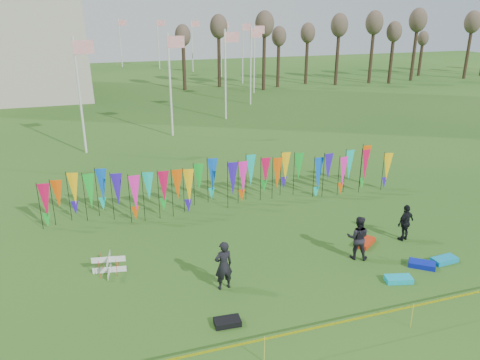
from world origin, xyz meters
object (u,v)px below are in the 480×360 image
object	(u,v)px
person_mid	(358,238)
kite_bag_teal	(444,260)
person_left	(224,265)
kite_bag_turquoise	(399,279)
kite_bag_black	(227,322)
kite_bag_blue	(422,264)
box_kite	(109,265)
person_right	(406,223)
kite_bag_red	(365,243)

from	to	relation	value
person_mid	kite_bag_teal	size ratio (longest dim) A/B	1.79
person_left	kite_bag_teal	bearing A→B (deg)	166.11
kite_bag_turquoise	kite_bag_black	distance (m)	6.94
person_left	kite_bag_blue	bearing A→B (deg)	165.08
box_kite	kite_bag_teal	size ratio (longest dim) A/B	0.70
box_kite	person_mid	xyz separation A→B (m)	(9.84, -1.95, 0.57)
kite_bag_turquoise	kite_bag_black	size ratio (longest dim) A/B	1.16
kite_bag_turquoise	box_kite	bearing A→B (deg)	158.82
person_mid	kite_bag_turquoise	distance (m)	2.32
box_kite	kite_bag_blue	distance (m)	12.45
person_left	person_right	size ratio (longest dim) A/B	1.13
box_kite	kite_bag_black	xyz separation A→B (m)	(3.49, -4.49, -0.27)
box_kite	kite_bag_red	size ratio (longest dim) A/B	0.66
box_kite	kite_bag_blue	xyz separation A→B (m)	(11.97, -3.41, -0.26)
person_right	kite_bag_turquoise	world-z (taller)	person_right
person_right	kite_bag_turquoise	bearing A→B (deg)	34.08
kite_bag_teal	kite_bag_blue	bearing A→B (deg)	-178.79
box_kite	person_mid	size ratio (longest dim) A/B	0.39
kite_bag_blue	kite_bag_teal	world-z (taller)	kite_bag_blue
kite_bag_red	kite_bag_black	xyz separation A→B (m)	(-7.34, -3.41, -0.00)
person_right	kite_bag_red	xyz separation A→B (m)	(-1.88, 0.13, -0.75)
kite_bag_blue	kite_bag_teal	bearing A→B (deg)	1.21
kite_bag_blue	box_kite	bearing A→B (deg)	164.11
kite_bag_teal	box_kite	bearing A→B (deg)	165.51
person_mid	kite_bag_blue	size ratio (longest dim) A/B	1.86
person_left	kite_bag_turquoise	size ratio (longest dim) A/B	1.91
kite_bag_turquoise	kite_bag_blue	bearing A→B (deg)	22.08
box_kite	kite_bag_red	bearing A→B (deg)	-5.67
person_mid	kite_bag_turquoise	xyz separation A→B (m)	(0.58, -2.08, -0.84)
person_left	kite_bag_red	bearing A→B (deg)	-176.82
box_kite	kite_bag_teal	xyz separation A→B (m)	(13.10, -3.38, -0.27)
person_mid	person_right	xyz separation A→B (m)	(2.87, 0.75, -0.09)
person_left	kite_bag_black	size ratio (longest dim) A/B	2.21
box_kite	kite_bag_black	size ratio (longest dim) A/B	0.85
box_kite	kite_bag_blue	size ratio (longest dim) A/B	0.73
kite_bag_black	kite_bag_teal	distance (m)	9.67
person_right	kite_bag_black	world-z (taller)	person_right
person_left	kite_bag_black	bearing A→B (deg)	69.32
kite_bag_red	kite_bag_teal	bearing A→B (deg)	-45.56
kite_bag_red	kite_bag_black	bearing A→B (deg)	-155.09
person_left	kite_bag_turquoise	distance (m)	6.71
person_left	person_mid	size ratio (longest dim) A/B	1.02
kite_bag_blue	person_mid	bearing A→B (deg)	145.76
kite_bag_teal	kite_bag_turquoise	bearing A→B (deg)	-166.28
person_mid	kite_bag_turquoise	size ratio (longest dim) A/B	1.87
box_kite	kite_bag_turquoise	distance (m)	11.18
person_left	kite_bag_teal	world-z (taller)	person_left
box_kite	person_mid	distance (m)	10.04
kite_bag_blue	kite_bag_teal	size ratio (longest dim) A/B	0.96
person_right	kite_bag_teal	xyz separation A→B (m)	(0.38, -2.18, -0.75)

